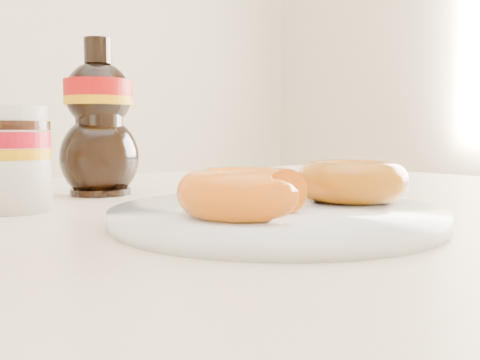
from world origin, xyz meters
TOP-DOWN VIEW (x-y plane):
  - dining_table at (0.00, 0.10)m, footprint 1.40×0.90m
  - plate at (0.05, -0.05)m, footprint 0.29×0.29m
  - donut_bitten at (0.00, -0.07)m, footprint 0.14×0.14m
  - donut_whole at (0.14, -0.06)m, footprint 0.13×0.13m
  - nutella_jar at (-0.10, 0.17)m, footprint 0.07×0.07m
  - syrup_bottle at (0.03, 0.26)m, footprint 0.11×0.09m

SIDE VIEW (x-z plane):
  - dining_table at x=0.00m, z-range 0.29..1.04m
  - plate at x=0.05m, z-range 0.75..0.76m
  - donut_bitten at x=0.00m, z-range 0.76..0.80m
  - donut_whole at x=0.14m, z-range 0.76..0.80m
  - nutella_jar at x=-0.10m, z-range 0.75..0.86m
  - syrup_bottle at x=0.03m, z-range 0.75..0.95m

